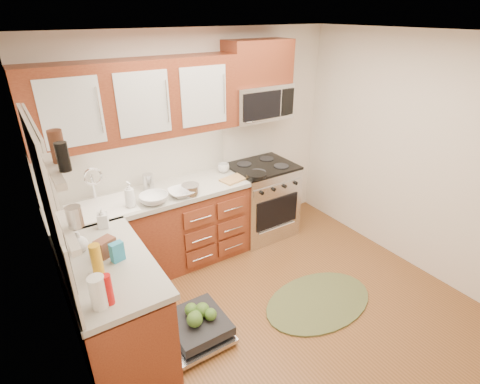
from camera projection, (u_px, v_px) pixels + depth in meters
floor at (290, 319)px, 3.56m from camera, size 3.50×3.50×0.00m
ceiling at (312, 36)px, 2.47m from camera, size 3.50×3.50×0.00m
wall_back at (200, 144)px, 4.34m from camera, size 3.50×0.04×2.50m
wall_left at (68, 280)px, 2.16m from camera, size 0.04×3.50×2.50m
wall_right at (428, 161)px, 3.86m from camera, size 0.04×3.50×2.50m
base_cabinet_back at (157, 235)px, 4.12m from camera, size 2.05×0.60×0.85m
base_cabinet_left at (115, 312)px, 3.07m from camera, size 0.60×1.25×0.85m
countertop_back at (153, 197)px, 3.90m from camera, size 2.07×0.64×0.05m
countertop_left at (107, 264)px, 2.86m from camera, size 0.64×1.27×0.05m
backsplash_back at (140, 160)px, 3.99m from camera, size 2.05×0.02×0.57m
backsplash_left at (57, 242)px, 2.59m from camera, size 0.02×1.25×0.57m
upper_cabinets at (137, 100)px, 3.58m from camera, size 2.05×0.35×0.75m
cabinet_over_mw at (258, 62)px, 4.15m from camera, size 0.76×0.35×0.47m
range at (262, 200)px, 4.76m from camera, size 0.76×0.64×0.95m
microwave at (258, 102)px, 4.32m from camera, size 0.76×0.38×0.40m
sink at (104, 219)px, 3.68m from camera, size 0.62×0.50×0.26m
dishwasher at (194, 329)px, 3.33m from camera, size 0.70×0.60×0.20m
window at (46, 200)px, 2.42m from camera, size 0.03×1.05×1.05m
window_blind at (39, 151)px, 2.28m from camera, size 0.02×0.96×0.40m
shelf_upper at (53, 171)px, 1.56m from camera, size 0.04×0.40×0.03m
shelf_lower at (68, 232)px, 1.69m from camera, size 0.04×0.40×0.03m
rug at (318, 301)px, 3.77m from camera, size 1.27×0.91×0.02m
skillet at (256, 175)px, 4.23m from camera, size 0.31×0.31×0.04m
stock_pot at (191, 190)px, 3.86m from camera, size 0.22×0.22×0.11m
cutting_board at (234, 179)px, 4.22m from camera, size 0.32×0.24×0.02m
canister at (148, 182)px, 3.95m from camera, size 0.11×0.11×0.18m
paper_towel_roll at (98, 292)px, 2.37m from camera, size 0.11×0.11×0.23m
mustard_bottle at (96, 260)px, 2.67m from camera, size 0.08×0.08×0.25m
red_bottle at (108, 290)px, 2.40m from camera, size 0.06×0.06×0.23m
wooden_box at (106, 247)px, 2.91m from camera, size 0.17×0.15×0.14m
blue_carton at (117, 252)px, 2.84m from camera, size 0.11×0.08×0.16m
bowl_a at (182, 193)px, 3.86m from camera, size 0.28×0.28×0.07m
bowl_b at (154, 199)px, 3.70m from camera, size 0.37×0.37×0.09m
cup at (224, 168)px, 4.40m from camera, size 0.15×0.15×0.11m
soap_bottle_a at (130, 195)px, 3.59m from camera, size 0.12×0.12×0.27m
soap_bottle_b at (102, 218)px, 3.26m from camera, size 0.11×0.11×0.19m
soap_bottle_c at (79, 241)px, 2.95m from camera, size 0.15×0.15×0.17m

